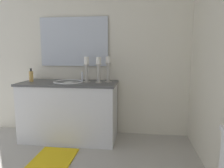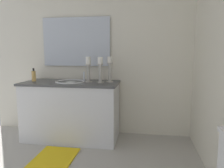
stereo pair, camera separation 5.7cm
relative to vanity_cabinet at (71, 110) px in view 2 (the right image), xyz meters
name	(u,v)px [view 2 (the right image)]	position (x,y,z in m)	size (l,w,h in m)	color
wall_left	(88,50)	(-0.33, 0.16, 0.83)	(0.04, 2.98, 2.45)	silver
vanity_cabinet	(71,110)	(0.00, 0.00, 0.00)	(0.58, 1.29, 0.79)	silver
sink_basin	(71,85)	(0.00, 0.00, 0.36)	(0.40, 0.40, 0.24)	white
mirror	(76,42)	(-0.28, 0.00, 0.94)	(0.02, 0.99, 0.69)	silver
candle_holder_tall	(110,69)	(-0.06, 0.53, 0.58)	(0.09, 0.09, 0.34)	#B7B2A5
candle_holder_short	(100,69)	(0.02, 0.41, 0.57)	(0.09, 0.09, 0.33)	#B7B2A5
candle_holder_mid	(88,69)	(-0.02, 0.24, 0.58)	(0.09, 0.09, 0.34)	#B7B2A5
soap_bottle	(34,76)	(0.00, -0.52, 0.47)	(0.06, 0.06, 0.18)	#E5B259
bath_mat	(53,159)	(0.62, 0.00, -0.39)	(0.60, 0.44, 0.02)	yellow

